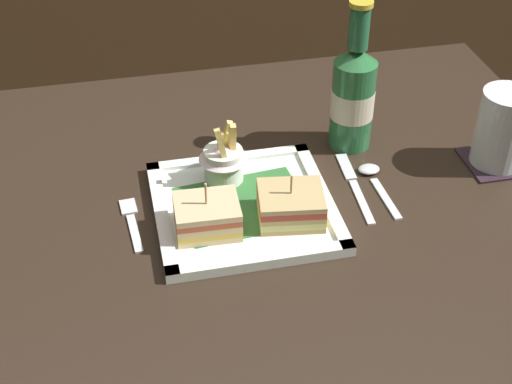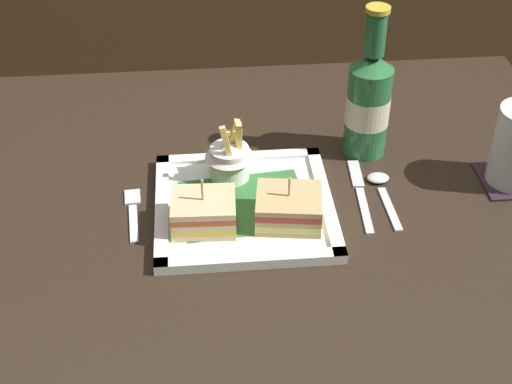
% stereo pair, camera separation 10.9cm
% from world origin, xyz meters
% --- Properties ---
extents(dining_table, '(1.08, 0.95, 0.74)m').
position_xyz_m(dining_table, '(0.00, 0.00, 0.64)').
color(dining_table, '#2D2118').
rests_on(dining_table, ground_plane).
extents(square_plate, '(0.27, 0.27, 0.02)m').
position_xyz_m(square_plate, '(-0.03, 0.02, 0.74)').
color(square_plate, white).
rests_on(square_plate, dining_table).
extents(sandwich_half_left, '(0.09, 0.08, 0.08)m').
position_xyz_m(sandwich_half_left, '(-0.10, -0.02, 0.77)').
color(sandwich_half_left, '#E5C088').
rests_on(sandwich_half_left, square_plate).
extents(sandwich_half_right, '(0.10, 0.09, 0.08)m').
position_xyz_m(sandwich_half_right, '(0.03, -0.02, 0.77)').
color(sandwich_half_right, tan).
rests_on(sandwich_half_right, square_plate).
extents(fries_cup, '(0.08, 0.08, 0.11)m').
position_xyz_m(fries_cup, '(-0.05, 0.09, 0.79)').
color(fries_cup, white).
rests_on(fries_cup, square_plate).
extents(beer_bottle, '(0.07, 0.07, 0.26)m').
position_xyz_m(beer_bottle, '(0.18, 0.16, 0.83)').
color(beer_bottle, '#286739').
rests_on(beer_bottle, dining_table).
extents(drink_coaster, '(0.10, 0.10, 0.00)m').
position_xyz_m(drink_coaster, '(0.40, 0.05, 0.74)').
color(drink_coaster, '#2C1D27').
rests_on(drink_coaster, dining_table).
extents(fork, '(0.03, 0.12, 0.00)m').
position_xyz_m(fork, '(-0.20, 0.03, 0.74)').
color(fork, silver).
rests_on(fork, dining_table).
extents(knife, '(0.03, 0.18, 0.00)m').
position_xyz_m(knife, '(0.15, 0.05, 0.74)').
color(knife, silver).
rests_on(knife, dining_table).
extents(spoon, '(0.04, 0.14, 0.01)m').
position_xyz_m(spoon, '(0.18, 0.05, 0.74)').
color(spoon, silver).
rests_on(spoon, dining_table).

